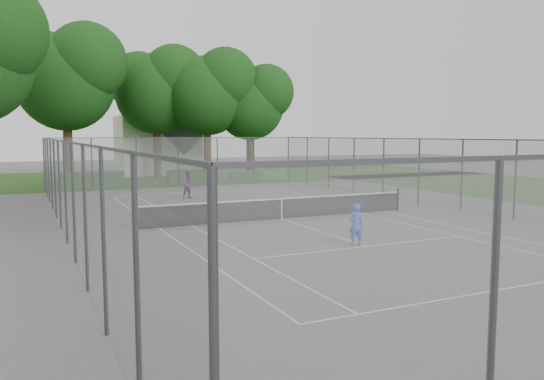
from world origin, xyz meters
name	(u,v)px	position (x,y,z in m)	size (l,w,h in m)	color
ground	(282,219)	(0.00, 0.00, 0.00)	(120.00, 120.00, 0.00)	#5E5C59
grass_far	(151,177)	(0.00, 26.00, 0.00)	(60.00, 20.00, 0.00)	#234B15
court_markings	(282,219)	(0.00, 0.00, 0.01)	(11.03, 23.83, 0.01)	silver
tennis_net	(282,208)	(0.00, 0.00, 0.51)	(12.87, 0.10, 1.10)	black
perimeter_fence	(282,178)	(0.00, 0.00, 1.81)	(18.08, 34.08, 3.52)	#38383D
tree_far_left	(67,74)	(-7.01, 21.66, 8.19)	(8.28, 7.56, 11.91)	#352113
tree_far_midleft	(157,87)	(0.32, 24.42, 7.72)	(7.81, 7.14, 11.23)	#352113
tree_far_midright	(208,89)	(3.99, 21.93, 7.48)	(7.58, 6.92, 10.89)	#352113
tree_far_right	(251,100)	(7.65, 21.40, 6.64)	(6.73, 6.14, 9.67)	#352113
hedge_left	(93,180)	(-5.79, 18.67, 0.53)	(4.24, 1.27, 1.06)	#1F4B18
hedge_mid	(189,177)	(1.22, 18.45, 0.52)	(3.32, 0.95, 1.04)	#1F4B18
hedge_right	(246,176)	(5.95, 18.60, 0.38)	(2.55, 0.94, 0.77)	#1F4B18
house	(157,136)	(1.29, 28.91, 3.61)	(7.20, 5.58, 8.97)	silver
girl_player	(356,224)	(-0.20, -6.04, 0.71)	(0.52, 0.34, 1.43)	blue
woman_player	(189,185)	(-1.54, 9.12, 0.81)	(0.79, 0.62, 1.63)	#7C297A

